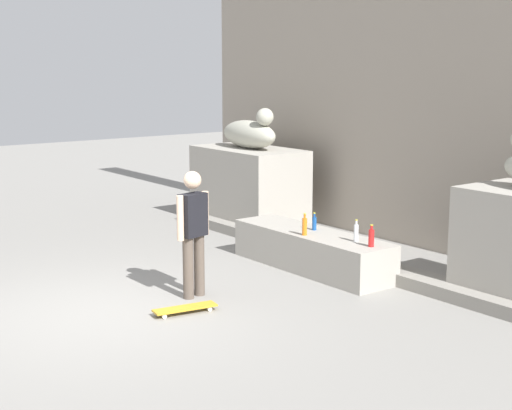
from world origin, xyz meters
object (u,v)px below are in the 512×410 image
(skateboard, at_px, (185,308))
(bottle_clear, at_px, (356,232))
(bottle_blue, at_px, (314,223))
(statue_reclining_left, at_px, (250,133))
(skater, at_px, (193,228))
(bottle_orange, at_px, (305,226))
(bottle_red, at_px, (371,238))

(skateboard, xyz_separation_m, bottle_clear, (0.25, 2.66, 0.64))
(skateboard, relative_size, bottle_blue, 3.08)
(statue_reclining_left, relative_size, bottle_blue, 6.16)
(skater, bearing_deg, skateboard, 36.51)
(skateboard, bearing_deg, statue_reclining_left, -126.12)
(statue_reclining_left, relative_size, bottle_orange, 5.09)
(skateboard, distance_m, bottle_blue, 2.85)
(statue_reclining_left, xyz_separation_m, skateboard, (3.74, -3.79, -1.68))
(skateboard, bearing_deg, bottle_red, 176.57)
(bottle_orange, bearing_deg, bottle_red, 13.51)
(statue_reclining_left, bearing_deg, bottle_red, -10.28)
(statue_reclining_left, xyz_separation_m, bottle_blue, (3.07, -1.09, -1.06))
(statue_reclining_left, height_order, bottle_orange, statue_reclining_left)
(bottle_blue, xyz_separation_m, bottle_clear, (0.92, -0.04, 0.02))
(bottle_red, distance_m, bottle_clear, 0.34)
(skateboard, height_order, bottle_blue, bottle_blue)
(bottle_orange, bearing_deg, skater, -90.40)
(bottle_blue, distance_m, bottle_clear, 0.92)
(bottle_red, height_order, bottle_clear, bottle_clear)
(skateboard, height_order, bottle_clear, bottle_clear)
(skateboard, xyz_separation_m, bottle_blue, (-0.67, 2.70, 0.61))
(skater, distance_m, bottle_red, 2.43)
(skater, height_order, bottle_blue, skater)
(skateboard, bearing_deg, bottle_clear, -176.14)
(skater, xyz_separation_m, bottle_clear, (0.76, 2.21, -0.22))
(bottle_red, bearing_deg, bottle_clear, 172.43)
(bottle_red, bearing_deg, skateboard, -102.71)
(statue_reclining_left, distance_m, skater, 4.71)
(bottle_blue, xyz_separation_m, bottle_orange, (0.17, -0.34, 0.03))
(bottle_blue, bearing_deg, bottle_clear, -2.25)
(skater, xyz_separation_m, bottle_blue, (-0.16, 2.24, -0.24))
(bottle_red, bearing_deg, skater, -116.92)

